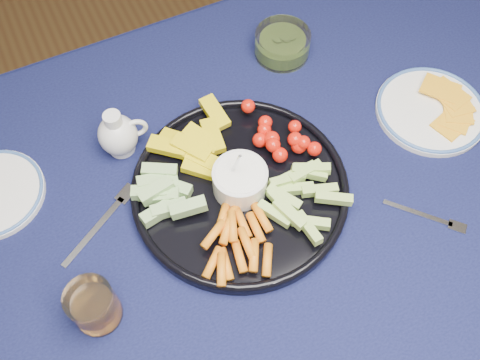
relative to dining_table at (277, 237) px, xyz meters
name	(u,v)px	position (x,y,z in m)	size (l,w,h in m)	color
dining_table	(277,237)	(0.00, 0.00, 0.00)	(1.67, 1.07, 0.75)	#4F311A
crudite_platter	(239,187)	(-0.04, 0.07, 0.11)	(0.38, 0.38, 0.12)	black
creamer_pitcher	(118,135)	(-0.20, 0.25, 0.13)	(0.09, 0.07, 0.10)	silver
pickle_bowl	(282,45)	(0.18, 0.33, 0.11)	(0.11, 0.11, 0.05)	silver
cheese_plate	(431,109)	(0.37, 0.07, 0.10)	(0.21, 0.21, 0.02)	white
juice_tumbler	(95,307)	(-0.33, -0.03, 0.13)	(0.07, 0.07, 0.09)	silver
fork_left	(106,218)	(-0.27, 0.13, 0.09)	(0.16, 0.11, 0.00)	silver
fork_right	(431,218)	(0.23, -0.12, 0.09)	(0.11, 0.12, 0.00)	silver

